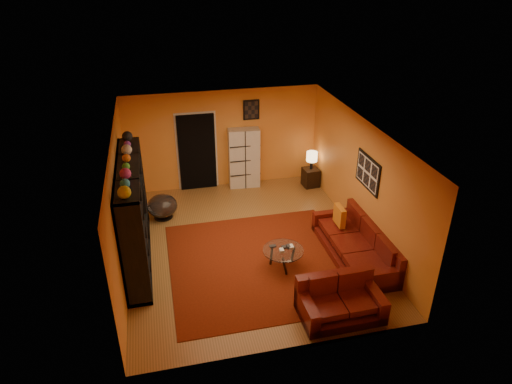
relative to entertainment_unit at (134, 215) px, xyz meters
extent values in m
plane|color=brown|center=(2.27, 0.00, -1.05)|extent=(6.00, 6.00, 0.00)
plane|color=white|center=(2.27, 0.00, 1.55)|extent=(6.00, 6.00, 0.00)
plane|color=orange|center=(2.27, 3.00, 0.25)|extent=(6.00, 0.00, 6.00)
plane|color=orange|center=(2.27, -3.00, 0.25)|extent=(6.00, 0.00, 6.00)
plane|color=orange|center=(-0.23, 0.00, 0.25)|extent=(0.00, 6.00, 6.00)
plane|color=orange|center=(4.78, 0.00, 0.25)|extent=(0.00, 6.00, 6.00)
cube|color=#551709|center=(2.38, -0.70, -1.04)|extent=(3.60, 3.60, 0.01)
cube|color=black|center=(1.57, 2.96, -0.03)|extent=(0.95, 0.10, 2.04)
cube|color=black|center=(4.75, -0.30, 0.55)|extent=(0.03, 1.00, 0.70)
cube|color=black|center=(3.02, 2.98, 1.00)|extent=(0.42, 0.03, 0.52)
cube|color=black|center=(0.00, 0.00, 0.00)|extent=(0.45, 3.00, 2.10)
imported|color=black|center=(0.05, 0.08, -0.06)|extent=(0.92, 0.12, 0.53)
cube|color=#520F0B|center=(4.32, -0.93, -0.89)|extent=(0.99, 2.43, 0.32)
cube|color=#520F0B|center=(4.73, -0.93, -0.62)|extent=(0.18, 2.43, 0.85)
cube|color=#520F0B|center=(4.32, -2.05, -0.74)|extent=(0.99, 0.18, 0.62)
cube|color=#520F0B|center=(4.33, 0.19, -0.74)|extent=(0.99, 0.18, 0.62)
cube|color=#520F0B|center=(4.28, -1.62, -0.58)|extent=(0.77, 0.67, 0.12)
cube|color=#520F0B|center=(4.29, -0.93, -0.58)|extent=(0.77, 0.67, 0.12)
cube|color=#520F0B|center=(4.29, -0.24, -0.58)|extent=(0.77, 0.67, 0.12)
cube|color=#520F0B|center=(3.37, -2.50, -0.89)|extent=(1.42, 0.86, 0.32)
cube|color=#520F0B|center=(3.37, -2.17, -0.62)|extent=(1.41, 0.20, 0.85)
cube|color=#520F0B|center=(3.99, -2.49, -0.74)|extent=(0.19, 0.85, 0.62)
cube|color=#520F0B|center=(2.76, -2.51, -0.74)|extent=(0.19, 0.85, 0.62)
cube|color=#520F0B|center=(3.64, -2.54, -0.58)|extent=(0.51, 0.63, 0.12)
cube|color=#520F0B|center=(3.11, -2.54, -0.58)|extent=(0.51, 0.63, 0.12)
cube|color=orange|center=(4.22, -0.29, -0.42)|extent=(0.12, 0.42, 0.42)
cylinder|color=silver|center=(2.79, -0.94, -0.64)|extent=(0.81, 0.81, 0.02)
cylinder|color=black|center=(3.03, -0.85, -0.85)|extent=(0.05, 0.05, 0.39)
cylinder|color=black|center=(2.60, -0.78, -0.85)|extent=(0.05, 0.05, 0.39)
cylinder|color=black|center=(2.76, -1.19, -0.85)|extent=(0.05, 0.05, 0.39)
cube|color=silver|center=(2.79, 2.80, -0.24)|extent=(0.83, 0.41, 1.61)
cylinder|color=black|center=(0.56, 1.58, -1.03)|extent=(0.44, 0.44, 0.03)
cylinder|color=black|center=(0.56, 1.58, -0.95)|extent=(0.06, 0.06, 0.15)
ellipsoid|color=#3A3433|center=(0.56, 1.58, -0.73)|extent=(0.71, 0.71, 0.53)
cube|color=black|center=(4.53, 2.39, -0.80)|extent=(0.43, 0.43, 0.50)
cylinder|color=black|center=(4.53, 2.39, -0.43)|extent=(0.08, 0.08, 0.23)
cylinder|color=#F9CE89|center=(4.53, 2.39, -0.19)|extent=(0.29, 0.29, 0.25)
camera|label=1|loc=(0.60, -8.05, 4.53)|focal=32.00mm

